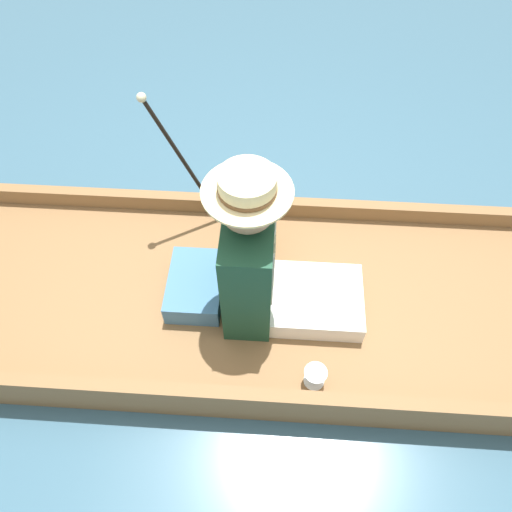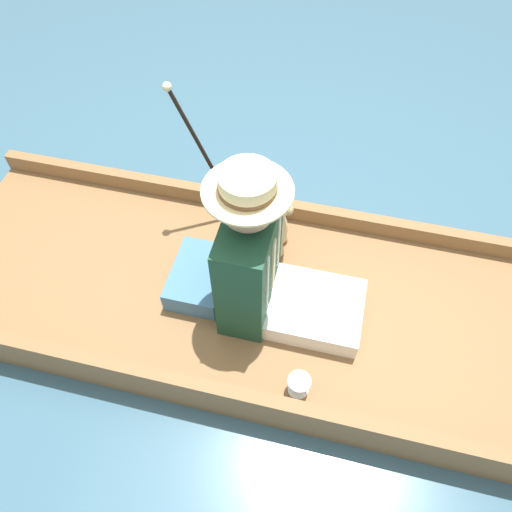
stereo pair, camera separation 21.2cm
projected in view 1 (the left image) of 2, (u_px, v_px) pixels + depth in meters
The scene contains 7 objects.
ground_plane at pixel (241, 308), 2.60m from camera, with size 16.00×16.00×0.00m, color #385B70.
punt_boat at pixel (241, 300), 2.53m from camera, with size 1.15×3.13×0.25m.
seat_cushion at pixel (196, 286), 2.43m from camera, with size 0.37×0.26×0.12m.
seated_person at pixel (264, 264), 2.17m from camera, with size 0.41×0.71×0.87m.
teddy_bear at pixel (262, 221), 2.50m from camera, with size 0.29×0.17×0.41m.
wine_glass at pixel (315, 375), 2.15m from camera, with size 0.10×0.10×0.10m.
walking_cane at pixel (179, 154), 2.38m from camera, with size 0.04×0.33×0.81m.
Camera 1 is at (1.29, 0.16, 2.27)m, focal length 35.00 mm.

